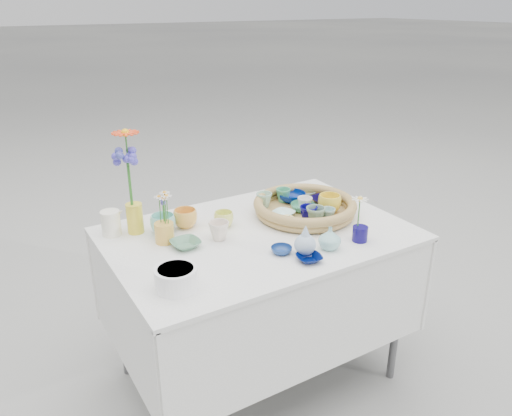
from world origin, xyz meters
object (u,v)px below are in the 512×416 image
bud_vase_seafoam (330,238)px  tall_vase_yellow (135,218)px  wicker_tray (305,207)px  display_table (258,374)px

bud_vase_seafoam → tall_vase_yellow: bearing=138.1°
wicker_tray → bud_vase_seafoam: (-0.12, -0.33, 0.01)m
display_table → tall_vase_yellow: 0.98m
display_table → tall_vase_yellow: size_ratio=9.68×
tall_vase_yellow → display_table: bearing=-31.0°
bud_vase_seafoam → tall_vase_yellow: 0.82m
wicker_tray → bud_vase_seafoam: bearing=-109.7°
bud_vase_seafoam → wicker_tray: bearing=70.3°
display_table → tall_vase_yellow: (-0.45, 0.27, 0.83)m
tall_vase_yellow → wicker_tray: bearing=-16.8°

